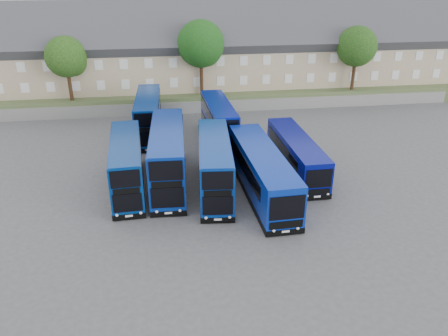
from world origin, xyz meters
TOP-DOWN VIEW (x-y plane):
  - ground at (0.00, 0.00)m, footprint 120.00×120.00m
  - retaining_wall at (0.00, 24.00)m, footprint 70.00×0.40m
  - earth_bank at (0.00, 34.00)m, footprint 80.00×20.00m
  - terrace_row at (6.00, 30.00)m, footprint 66.00×10.40m
  - dd_front_left at (-6.29, 4.07)m, footprint 2.96×10.63m
  - dd_front_mid at (-2.92, 4.75)m, footprint 3.23×11.98m
  - dd_front_right at (0.77, 2.81)m, footprint 3.44×11.05m
  - dd_rear_left at (-4.66, 16.77)m, footprint 2.80×10.95m
  - dd_rear_right at (2.60, 13.89)m, footprint 2.74×10.54m
  - coach_east_a at (4.44, 1.79)m, footprint 3.24×13.32m
  - coach_east_b at (8.43, 5.42)m, footprint 2.55×11.57m
  - tree_west at (-13.85, 25.10)m, footprint 4.80×4.80m
  - tree_mid at (2.15, 25.60)m, footprint 5.76×5.76m
  - tree_east at (22.15, 25.10)m, footprint 5.12×5.12m
  - tree_far at (28.15, 32.10)m, footprint 5.44×5.44m

SIDE VIEW (x-z plane):
  - ground at x=0.00m, z-range 0.00..0.00m
  - retaining_wall at x=0.00m, z-range 0.00..1.50m
  - earth_bank at x=0.00m, z-range 0.00..2.00m
  - coach_east_b at x=8.43m, z-range -0.03..3.12m
  - coach_east_a at x=4.44m, z-range -0.03..3.59m
  - dd_rear_right at x=2.60m, z-range -0.04..4.12m
  - dd_front_left at x=-6.29m, z-range -0.04..4.14m
  - dd_rear_left at x=-4.66m, z-range -0.04..4.28m
  - dd_front_right at x=0.77m, z-range -0.04..4.29m
  - dd_front_mid at x=-2.92m, z-range -0.04..4.68m
  - terrace_row at x=6.00m, z-range 1.00..12.20m
  - tree_west at x=-13.85m, z-range 3.23..10.88m
  - tree_east at x=22.15m, z-range 3.31..11.47m
  - tree_far at x=28.15m, z-range 3.39..12.06m
  - tree_mid at x=2.15m, z-range 3.48..12.66m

